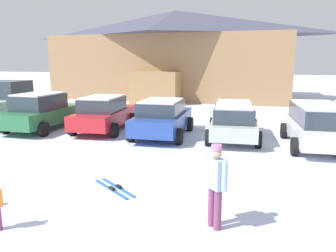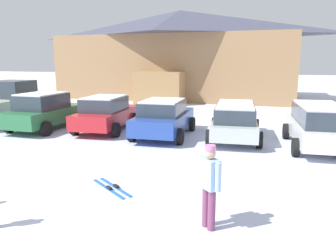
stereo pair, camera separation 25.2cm
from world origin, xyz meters
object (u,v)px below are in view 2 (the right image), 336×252
parked_blue_hatchback (164,118)px  parked_silver_wagon (235,120)px  pair_of_skis (112,188)px  pickup_truck (1,104)px  skier_adult_in_blue_parka (209,182)px  parked_red_sedan (106,113)px  ski_lodge (180,54)px  parked_white_suv (319,125)px  parked_green_coupe (45,111)px

parked_blue_hatchback → parked_silver_wagon: 3.00m
parked_blue_hatchback → pair_of_skis: (0.62, -6.06, -0.79)m
parked_blue_hatchback → pickup_truck: pickup_truck is taller
skier_adult_in_blue_parka → pair_of_skis: skier_adult_in_blue_parka is taller
parked_red_sedan → parked_blue_hatchback: bearing=-6.3°
ski_lodge → pickup_truck: ski_lodge is taller
parked_red_sedan → parked_white_suv: parked_white_suv is taller
parked_green_coupe → parked_red_sedan: size_ratio=0.97×
parked_blue_hatchback → pickup_truck: bearing=177.1°
parked_red_sedan → pair_of_skis: 7.35m
parked_green_coupe → skier_adult_in_blue_parka: bearing=-37.2°
parked_green_coupe → parked_blue_hatchback: 5.88m
parked_white_suv → pair_of_skis: bearing=-133.0°
parked_silver_wagon → skier_adult_in_blue_parka: 7.67m
parked_green_coupe → pair_of_skis: 8.72m
parked_green_coupe → parked_blue_hatchback: bearing=2.8°
parked_silver_wagon → pickup_truck: bearing=179.5°
parked_silver_wagon → pair_of_skis: bearing=-110.2°
parked_green_coupe → pickup_truck: bearing=167.2°
parked_red_sedan → pair_of_skis: (3.56, -6.38, -0.80)m
parked_green_coupe → parked_silver_wagon: 8.87m
parked_green_coupe → pair_of_skis: (6.49, -5.77, -0.85)m
ski_lodge → pickup_truck: (-5.39, -15.39, -2.83)m
skier_adult_in_blue_parka → ski_lodge: bearing=107.1°
pair_of_skis → parked_silver_wagon: bearing=69.8°
parked_white_suv → parked_blue_hatchback: bearing=178.4°
parked_red_sedan → parked_white_suv: (9.04, -0.50, 0.07)m
parked_white_suv → skier_adult_in_blue_parka: size_ratio=2.66×
parked_silver_wagon → skier_adult_in_blue_parka: (0.37, -7.66, 0.12)m
ski_lodge → skier_adult_in_blue_parka: 24.40m
ski_lodge → parked_white_suv: (9.88, -16.03, -2.94)m
parked_silver_wagon → parked_green_coupe: bearing=-175.8°
parked_green_coupe → parked_silver_wagon: parked_green_coupe is taller
ski_lodge → parked_white_suv: bearing=-58.4°
parked_green_coupe → skier_adult_in_blue_parka: parked_green_coupe is taller
skier_adult_in_blue_parka → pair_of_skis: size_ratio=1.13×
parked_green_coupe → skier_adult_in_blue_parka: size_ratio=2.56×
parked_blue_hatchback → ski_lodge: bearing=103.4°
parked_white_suv → pair_of_skis: size_ratio=3.01×
parked_red_sedan → skier_adult_in_blue_parka: 9.88m
pickup_truck → pair_of_skis: (9.79, -6.52, -0.98)m
skier_adult_in_blue_parka → parked_red_sedan: bearing=129.5°
parked_blue_hatchback → parked_white_suv: (6.10, -0.17, 0.08)m
parked_white_suv → pair_of_skis: (-5.48, -5.88, -0.87)m
skier_adult_in_blue_parka → pair_of_skis: (-2.73, 1.24, -0.92)m
ski_lodge → parked_silver_wagon: bearing=-66.4°
ski_lodge → parked_green_coupe: bearing=-97.4°
parked_green_coupe → parked_blue_hatchback: (5.87, 0.29, -0.05)m
parked_red_sedan → parked_green_coupe: bearing=-168.1°
pair_of_skis → pickup_truck: bearing=146.3°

